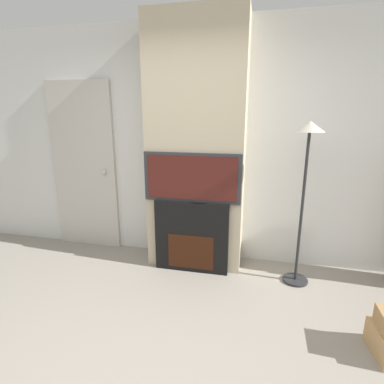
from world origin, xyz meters
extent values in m
cube|color=silver|center=(0.00, 2.03, 1.35)|extent=(6.00, 0.06, 2.70)
cube|color=#BCAD8E|center=(0.00, 1.80, 1.35)|extent=(1.05, 0.40, 2.70)
cube|color=black|center=(0.00, 1.60, 0.40)|extent=(0.81, 0.14, 0.80)
cube|color=#33160A|center=(0.00, 1.53, 0.24)|extent=(0.50, 0.01, 0.38)
cube|color=#2D2D33|center=(0.00, 1.60, 1.06)|extent=(1.04, 0.06, 0.52)
cube|color=#471914|center=(0.00, 1.57, 1.06)|extent=(0.95, 0.01, 0.46)
cylinder|color=#262628|center=(1.12, 1.59, 0.01)|extent=(0.26, 0.26, 0.03)
cylinder|color=#262628|center=(1.12, 1.59, 0.79)|extent=(0.03, 0.03, 1.52)
cone|color=#B7B2A3|center=(1.12, 1.59, 1.60)|extent=(0.28, 0.28, 0.10)
cube|color=#BCB7AD|center=(-1.50, 1.98, 1.05)|extent=(0.86, 0.04, 2.10)
sphere|color=silver|center=(-1.20, 1.94, 1.01)|extent=(0.06, 0.06, 0.06)
camera|label=1|loc=(0.68, -1.39, 1.72)|focal=28.00mm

